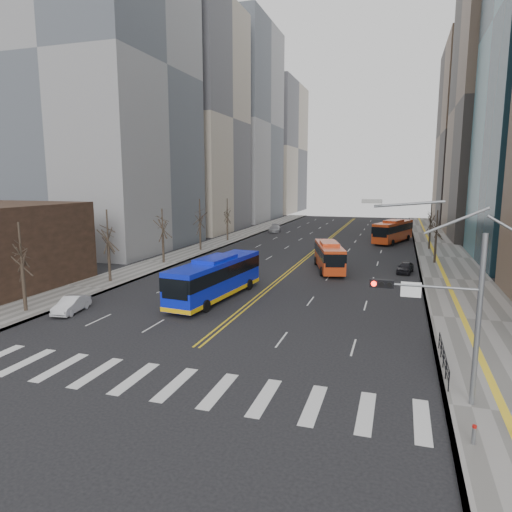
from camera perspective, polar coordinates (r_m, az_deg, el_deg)
ground at (r=24.93m, az=-12.55°, el=-15.04°), size 220.00×220.00×0.00m
sidewalk_right at (r=65.57m, az=22.43°, el=-0.15°), size 7.00×130.00×0.15m
sidewalk_left at (r=71.12m, az=-5.98°, el=1.23°), size 5.00×130.00×0.15m
crosswalk at (r=24.93m, az=-12.55°, el=-15.03°), size 26.70×4.00×0.01m
centerline at (r=76.11m, az=8.58°, el=1.67°), size 0.55×100.00×0.01m
office_towers at (r=89.81m, az=10.49°, el=18.12°), size 83.00×134.00×58.00m
signal_mast at (r=22.28m, az=22.52°, el=-5.29°), size 5.37×0.37×9.39m
pedestrian_railing at (r=27.33m, az=22.41°, el=-11.45°), size 0.06×6.06×1.02m
bollards at (r=22.13m, az=29.04°, el=-17.79°), size 2.87×3.17×0.78m
street_trees at (r=57.50m, az=-1.66°, el=4.13°), size 35.20×47.20×7.60m
blue_bus at (r=39.80m, az=-5.05°, el=-2.60°), size 4.06×12.94×3.69m
red_bus_near at (r=52.71m, az=9.12°, el=0.19°), size 5.05×10.54×3.28m
red_bus_far at (r=78.51m, az=16.76°, el=3.13°), size 6.34×12.10×3.74m
car_white at (r=38.59m, az=-22.09°, el=-5.65°), size 1.92×4.01×1.27m
car_dark_mid at (r=53.38m, az=18.16°, el=-1.36°), size 2.07×3.88×1.26m
car_silver at (r=90.62m, az=2.39°, el=3.48°), size 2.95×5.39×1.48m
car_dark_far at (r=102.32m, az=16.92°, el=3.72°), size 3.19×5.12×1.32m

